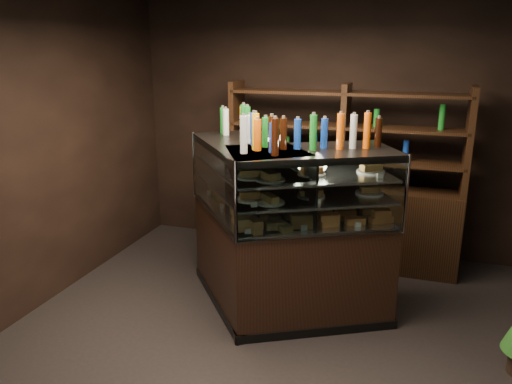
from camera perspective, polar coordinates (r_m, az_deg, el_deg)
ground at (r=4.10m, az=4.19°, el=-19.00°), size 5.00×5.00×0.00m
room_shell at (r=3.37m, az=4.88°, el=9.04°), size 5.02×5.02×3.01m
display_case at (r=4.60m, az=2.51°, el=-7.41°), size 2.12×1.56×1.55m
food_display at (r=4.38m, az=2.57°, el=0.16°), size 1.71×1.11×0.47m
bottles_top at (r=4.27m, az=2.71°, el=7.12°), size 1.53×0.98×0.30m
back_shelving at (r=5.64m, az=9.68°, el=-2.15°), size 2.52×0.43×2.00m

